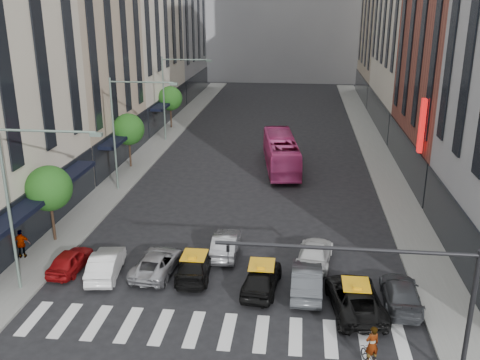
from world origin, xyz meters
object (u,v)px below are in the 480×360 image
(bus, at_px, (281,153))
(streetlamp_near, at_px, (23,187))
(taxi_left, at_px, (195,266))
(car_red, at_px, (70,260))
(car_white_front, at_px, (106,264))
(streetlamp_far, at_px, (172,88))
(taxi_center, at_px, (262,278))
(pedestrian_far, at_px, (21,244))
(motorcycle, at_px, (371,358))
(streetlamp_mid, at_px, (125,120))

(bus, bearing_deg, streetlamp_near, 55.34)
(taxi_left, bearing_deg, streetlamp_near, 13.95)
(streetlamp_near, relative_size, car_red, 2.42)
(car_white_front, bearing_deg, streetlamp_near, 26.53)
(streetlamp_far, bearing_deg, taxi_center, -68.63)
(car_red, distance_m, taxi_left, 7.25)
(bus, bearing_deg, pedestrian_far, 46.46)
(streetlamp_far, xyz_separation_m, motorcycle, (17.03, -36.34, -5.49))
(streetlamp_mid, bearing_deg, car_white_front, -77.46)
(car_white_front, bearing_deg, streetlamp_mid, -85.15)
(streetlamp_mid, distance_m, motorcycle, 27.09)
(streetlamp_mid, height_order, taxi_left, streetlamp_mid)
(taxi_center, xyz_separation_m, pedestrian_far, (-14.50, 1.90, 0.30))
(streetlamp_near, xyz_separation_m, bus, (12.06, 23.34, -4.37))
(car_red, relative_size, car_white_front, 0.86)
(streetlamp_mid, xyz_separation_m, bus, (12.06, 7.34, -4.37))
(streetlamp_near, distance_m, taxi_left, 9.97)
(streetlamp_near, height_order, streetlamp_mid, same)
(bus, bearing_deg, streetlamp_mid, 23.99)
(streetlamp_mid, bearing_deg, car_red, -86.44)
(streetlamp_mid, relative_size, streetlamp_far, 1.00)
(car_white_front, height_order, motorcycle, car_white_front)
(streetlamp_near, xyz_separation_m, taxi_center, (11.94, 1.47, -5.16))
(streetlamp_near, distance_m, pedestrian_far, 6.45)
(streetlamp_near, xyz_separation_m, car_white_front, (3.09, 2.10, -5.20))
(taxi_center, bearing_deg, motorcycle, 137.18)
(taxi_center, distance_m, pedestrian_far, 14.63)
(streetlamp_far, distance_m, car_red, 30.05)
(streetlamp_far, bearing_deg, streetlamp_near, -90.00)
(pedestrian_far, bearing_deg, car_white_front, 155.04)
(streetlamp_far, xyz_separation_m, taxi_left, (8.09, -29.47, -5.25))
(taxi_left, bearing_deg, taxi_center, 161.33)
(pedestrian_far, bearing_deg, streetlamp_near, 114.88)
(taxi_left, bearing_deg, car_white_front, 1.45)
(streetlamp_near, height_order, bus, streetlamp_near)
(car_white_front, distance_m, pedestrian_far, 5.80)
(streetlamp_far, height_order, taxi_left, streetlamp_far)
(car_red, distance_m, taxi_center, 11.14)
(car_red, height_order, bus, bus)
(car_white_front, height_order, taxi_left, car_white_front)
(car_red, relative_size, pedestrian_far, 2.08)
(streetlamp_mid, relative_size, car_white_front, 2.09)
(taxi_left, bearing_deg, motorcycle, 139.10)
(bus, distance_m, motorcycle, 28.15)
(streetlamp_far, bearing_deg, streetlamp_mid, -90.00)
(car_red, xyz_separation_m, motorcycle, (16.19, -6.76, -0.22))
(pedestrian_far, bearing_deg, taxi_left, 163.16)
(streetlamp_near, xyz_separation_m, car_red, (0.84, 2.43, -5.27))
(bus, bearing_deg, streetlamp_far, -43.01)
(streetlamp_far, xyz_separation_m, car_white_front, (3.09, -29.90, -5.20))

